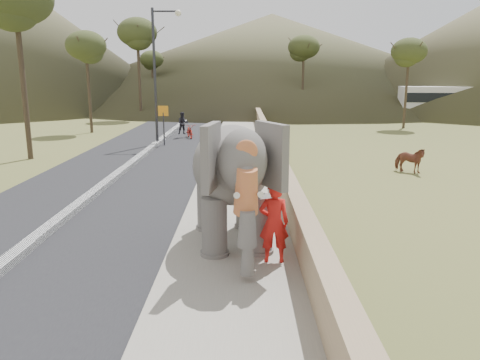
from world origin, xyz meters
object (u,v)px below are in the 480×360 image
at_px(lamppost, 160,63).
at_px(elephant_and_man, 233,181).
at_px(motorcyclist, 187,128).
at_px(cow, 409,160).

distance_m(lamppost, elephant_and_man, 18.31).
relative_size(lamppost, motorcyclist, 4.19).
height_order(cow, elephant_and_man, elephant_and_man).
bearing_deg(elephant_and_man, motorcyclist, 99.76).
bearing_deg(motorcyclist, lamppost, -110.69).
bearing_deg(cow, elephant_and_man, 176.80).
distance_m(cow, motorcyclist, 15.95).
height_order(lamppost, elephant_and_man, lamppost).
relative_size(elephant_and_man, motorcyclist, 2.33).
xyz_separation_m(cow, elephant_and_man, (-7.53, -9.03, 1.09)).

